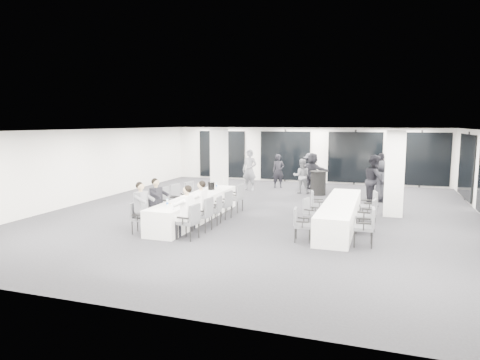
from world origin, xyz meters
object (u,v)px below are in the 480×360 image
(cocktail_table, at_px, (318,183))
(chair_side_right_mid, at_px, (369,214))
(standing_guest_e, at_px, (381,178))
(standing_guest_h, at_px, (375,177))
(standing_guest_a, at_px, (278,169))
(standing_guest_c, at_px, (310,168))
(chair_main_right_mid, at_px, (215,209))
(standing_guest_b, at_px, (302,174))
(banquet_table_main, at_px, (196,208))
(banquet_table_side, at_px, (340,214))
(chair_main_right_fourth, at_px, (225,203))
(chair_side_right_far, at_px, (371,204))
(chair_main_left_near, at_px, (138,216))
(standing_guest_g, at_px, (250,167))
(standing_guest_f, at_px, (313,169))
(ice_bucket_near, at_px, (185,197))
(chair_main_right_far, at_px, (237,196))
(chair_side_left_mid, at_px, (310,211))
(chair_side_right_near, at_px, (367,224))
(ice_bucket_far, at_px, (211,186))
(chair_side_left_near, at_px, (300,222))
(chair_main_right_second, at_px, (205,212))
(chair_main_left_second, at_px, (154,209))
(chair_main_left_far, at_px, (193,194))
(chair_side_left_far, at_px, (316,203))
(chair_main_right_near, at_px, (191,219))
(standing_guest_d, at_px, (381,172))
(chair_main_left_mid, at_px, (168,201))
(chair_main_left_fourth, at_px, (179,198))

(cocktail_table, distance_m, chair_side_right_mid, 6.40)
(standing_guest_e, distance_m, standing_guest_h, 0.99)
(standing_guest_a, bearing_deg, standing_guest_c, -9.69)
(standing_guest_e, bearing_deg, chair_main_right_mid, 124.26)
(standing_guest_b, distance_m, standing_guest_h, 3.66)
(banquet_table_main, distance_m, standing_guest_c, 8.24)
(banquet_table_side, bearing_deg, chair_side_right_mid, -33.82)
(chair_main_right_fourth, relative_size, chair_side_right_far, 0.95)
(chair_main_left_near, xyz_separation_m, standing_guest_g, (0.67, 8.20, 0.56))
(standing_guest_b, distance_m, standing_guest_g, 2.37)
(standing_guest_c, bearing_deg, cocktail_table, 115.59)
(standing_guest_f, height_order, ice_bucket_near, standing_guest_f)
(chair_main_right_far, bearing_deg, chair_side_left_mid, -110.62)
(ice_bucket_near, bearing_deg, chair_side_right_near, -5.46)
(chair_main_right_mid, xyz_separation_m, standing_guest_g, (-0.98, 6.58, 0.56))
(standing_guest_a, bearing_deg, chair_main_left_near, -129.08)
(chair_main_right_far, height_order, ice_bucket_far, ice_bucket_far)
(chair_main_left_near, height_order, chair_side_right_far, chair_side_right_far)
(chair_side_left_mid, xyz_separation_m, ice_bucket_near, (-3.54, -0.98, 0.37))
(chair_main_right_fourth, xyz_separation_m, chair_side_left_near, (2.74, -1.83, -0.02))
(chair_main_right_second, height_order, standing_guest_c, standing_guest_c)
(chair_main_right_fourth, xyz_separation_m, chair_side_left_mid, (2.75, -0.28, -0.02))
(standing_guest_h, bearing_deg, chair_main_left_second, 119.30)
(chair_side_right_mid, xyz_separation_m, ice_bucket_far, (-5.27, 1.39, 0.33))
(chair_main_left_far, xyz_separation_m, chair_side_right_near, (6.06, -2.87, 0.00))
(chair_side_right_near, bearing_deg, chair_main_left_second, 85.33)
(chair_main_right_fourth, xyz_separation_m, chair_side_left_far, (2.74, 0.95, 0.00))
(chair_main_left_second, bearing_deg, ice_bucket_near, 119.96)
(standing_guest_h, relative_size, ice_bucket_far, 8.09)
(chair_side_left_near, bearing_deg, chair_side_left_mid, 173.49)
(banquet_table_main, height_order, chair_main_right_mid, chair_main_right_mid)
(chair_side_left_near, bearing_deg, chair_main_right_near, -80.92)
(chair_main_right_near, height_order, standing_guest_g, standing_guest_g)
(chair_main_left_near, bearing_deg, standing_guest_c, 154.12)
(cocktail_table, bearing_deg, chair_main_left_near, -115.34)
(chair_main_right_far, relative_size, standing_guest_f, 0.50)
(chair_main_left_far, distance_m, standing_guest_a, 6.11)
(ice_bucket_far, bearing_deg, banquet_table_main, -88.20)
(standing_guest_d, bearing_deg, cocktail_table, 5.46)
(chair_main_left_mid, bearing_deg, ice_bucket_near, 59.68)
(chair_main_left_mid, height_order, standing_guest_f, standing_guest_f)
(chair_side_right_near, height_order, standing_guest_d, standing_guest_d)
(banquet_table_side, xyz_separation_m, standing_guest_d, (1.09, 6.01, 0.65))
(chair_side_right_mid, bearing_deg, chair_main_right_near, 124.71)
(chair_side_right_near, distance_m, standing_guest_a, 9.76)
(chair_main_left_fourth, relative_size, chair_main_right_second, 1.07)
(chair_main_right_second, relative_size, chair_side_right_mid, 0.99)
(chair_main_right_second, bearing_deg, cocktail_table, -12.95)
(chair_main_right_second, height_order, chair_main_right_mid, chair_main_right_second)
(chair_side_right_mid, bearing_deg, standing_guest_h, 8.27)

